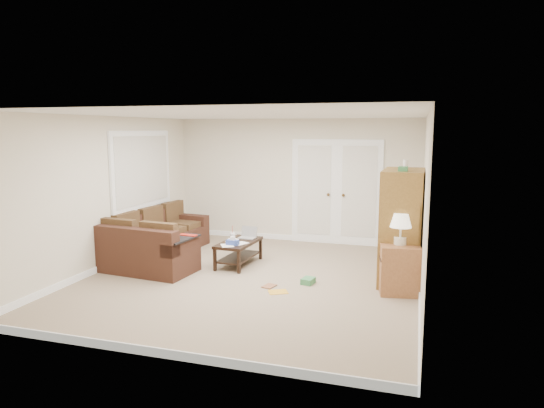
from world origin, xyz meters
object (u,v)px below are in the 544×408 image
(tv_armoire, at_px, (402,226))
(side_cabinet, at_px, (399,264))
(sectional_sofa, at_px, (154,244))
(coffee_table, at_px, (239,252))

(tv_armoire, relative_size, side_cabinet, 1.61)
(tv_armoire, bearing_deg, side_cabinet, -87.89)
(sectional_sofa, xyz_separation_m, coffee_table, (1.52, 0.18, -0.08))
(sectional_sofa, distance_m, side_cabinet, 4.21)
(coffee_table, xyz_separation_m, side_cabinet, (2.66, -0.68, 0.18))
(coffee_table, relative_size, side_cabinet, 0.91)
(coffee_table, distance_m, tv_armoire, 2.73)
(sectional_sofa, height_order, coffee_table, sectional_sofa)
(coffee_table, height_order, side_cabinet, side_cabinet)
(coffee_table, xyz_separation_m, tv_armoire, (2.66, -0.15, 0.63))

